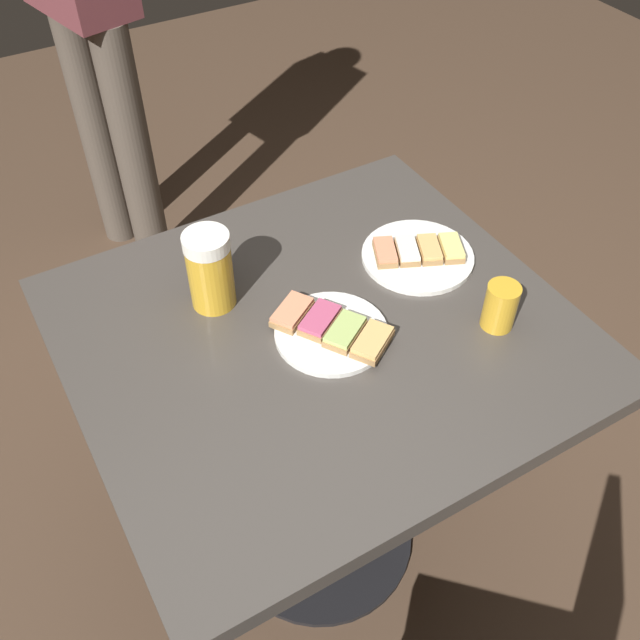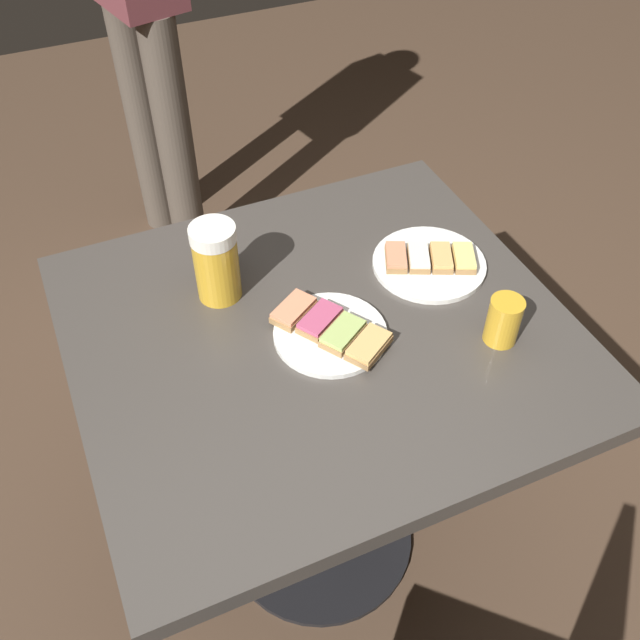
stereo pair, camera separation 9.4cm
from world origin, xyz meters
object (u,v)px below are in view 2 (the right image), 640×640
at_px(beer_glass_small, 504,321).
at_px(beer_mug, 217,260).
at_px(plate_near, 330,331).
at_px(plate_far, 429,262).

bearing_deg(beer_glass_small, beer_mug, -127.21).
height_order(plate_near, plate_far, same).
distance_m(plate_near, plate_far, 0.26).
height_order(plate_far, beer_mug, beer_mug).
distance_m(plate_near, beer_glass_small, 0.28).
height_order(beer_mug, beer_glass_small, beer_mug).
relative_size(plate_near, beer_mug, 1.41).
bearing_deg(beer_mug, beer_glass_small, 52.79).
relative_size(plate_near, plate_far, 0.99).
height_order(plate_far, beer_glass_small, beer_glass_small).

